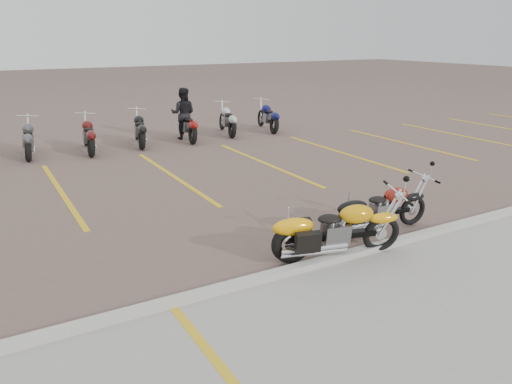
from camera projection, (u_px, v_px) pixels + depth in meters
ground at (250, 227)px, 9.31m from camera, size 100.00×100.00×0.00m
concrete_apron at (446, 354)px, 5.58m from camera, size 60.00×5.00×0.01m
curb at (314, 264)px, 7.64m from camera, size 60.00×0.18×0.12m
parking_stripes at (173, 176)px, 12.62m from camera, size 38.00×5.50×0.01m
yellow_cruiser at (333, 231)px, 7.90m from camera, size 2.14×0.70×0.90m
flame_cruiser at (380, 211)px, 8.95m from camera, size 1.97×0.34×0.81m
person_b at (183, 114)px, 16.94m from camera, size 1.06×1.00×1.74m
bg_bike_row at (57, 136)px, 14.87m from camera, size 15.84×2.08×1.10m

